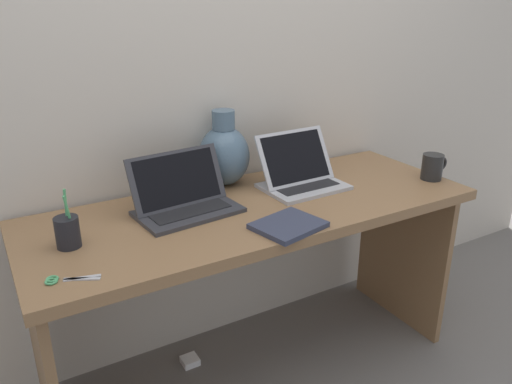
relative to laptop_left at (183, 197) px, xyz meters
The scene contains 11 objects.
ground_plane 0.86m from the laptop_left, 17.80° to the right, with size 6.00×6.00×0.00m, color slate.
back_wall 0.54m from the laptop_left, 47.21° to the left, with size 4.40×0.04×2.40m, color beige.
desk 0.34m from the laptop_left, 17.80° to the right, with size 1.68×0.63×0.76m.
laptop_left is the anchor object (origin of this frame).
laptop_right 0.50m from the laptop_left, ahead, with size 0.33×0.25×0.21m.
green_vase 0.32m from the laptop_left, 34.47° to the left, with size 0.21×0.21×0.31m.
notebook_stack 0.40m from the laptop_left, 51.42° to the right, with size 0.22×0.18×0.02m, color #33384C.
coffee_mug 1.06m from the laptop_left, 11.59° to the right, with size 0.13×0.09×0.11m.
pen_cup 0.42m from the laptop_left, 168.90° to the right, with size 0.07×0.07×0.19m.
scissors 0.55m from the laptop_left, 149.37° to the right, with size 0.14×0.08×0.01m.
power_brick 0.80m from the laptop_left, 75.84° to the left, with size 0.07×0.07×0.03m, color white.
Camera 1 is at (-0.87, -1.50, 1.49)m, focal length 35.46 mm.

